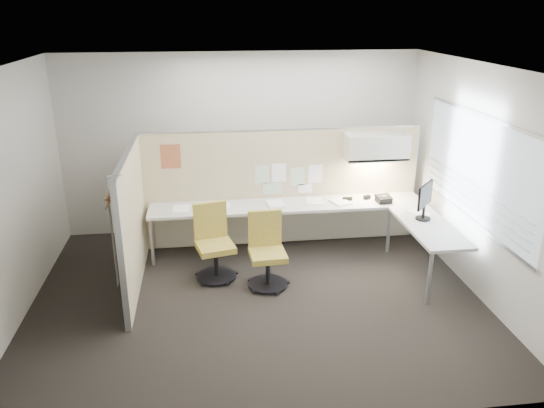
{
  "coord_description": "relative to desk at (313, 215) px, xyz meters",
  "views": [
    {
      "loc": [
        -0.55,
        -5.82,
        3.41
      ],
      "look_at": [
        0.3,
        0.8,
        0.92
      ],
      "focal_mm": 35.0,
      "sensor_mm": 36.0,
      "label": 1
    }
  ],
  "objects": [
    {
      "name": "phone",
      "position": [
        1.05,
        0.04,
        0.18
      ],
      "size": [
        0.23,
        0.22,
        0.12
      ],
      "rotation": [
        0.0,
        0.0,
        0.12
      ],
      "color": "black",
      "rests_on": "desk"
    },
    {
      "name": "partition_left",
      "position": [
        -2.43,
        -0.63,
        0.27
      ],
      "size": [
        0.06,
        2.2,
        1.75
      ],
      "primitive_type": "cube",
      "color": "tan",
      "rests_on": "floor"
    },
    {
      "name": "floor",
      "position": [
        -0.93,
        -1.13,
        -0.61
      ],
      "size": [
        5.5,
        4.5,
        0.01
      ],
      "primitive_type": "cube",
      "color": "black",
      "rests_on": "ground"
    },
    {
      "name": "wall_front",
      "position": [
        -0.93,
        -3.38,
        0.8
      ],
      "size": [
        5.5,
        0.02,
        2.8
      ],
      "primitive_type": "cube",
      "color": "beige",
      "rests_on": "ground"
    },
    {
      "name": "paper_stack_5",
      "position": [
        1.4,
        -0.46,
        0.14
      ],
      "size": [
        0.31,
        0.35,
        0.02
      ],
      "primitive_type": "cube",
      "rotation": [
        0.0,
        0.0,
        0.29
      ],
      "color": "white",
      "rests_on": "desk"
    },
    {
      "name": "chair_left",
      "position": [
        -1.43,
        -0.53,
        -0.14
      ],
      "size": [
        0.56,
        0.57,
        0.99
      ],
      "rotation": [
        0.0,
        0.0,
        0.23
      ],
      "color": "black",
      "rests_on": "floor"
    },
    {
      "name": "paper_stack_1",
      "position": [
        -1.31,
        0.14,
        0.14
      ],
      "size": [
        0.28,
        0.33,
        0.02
      ],
      "primitive_type": "cube",
      "rotation": [
        0.0,
        0.0,
        -0.17
      ],
      "color": "white",
      "rests_on": "desk"
    },
    {
      "name": "monitor",
      "position": [
        1.37,
        -0.67,
        0.42
      ],
      "size": [
        0.34,
        0.38,
        0.5
      ],
      "rotation": [
        0.0,
        0.0,
        0.84
      ],
      "color": "black",
      "rests_on": "desk"
    },
    {
      "name": "wall_right",
      "position": [
        1.82,
        -1.13,
        0.8
      ],
      "size": [
        0.02,
        4.5,
        2.8
      ],
      "primitive_type": "cube",
      "color": "beige",
      "rests_on": "ground"
    },
    {
      "name": "paper_stack_4",
      "position": [
        0.43,
        0.12,
        0.14
      ],
      "size": [
        0.31,
        0.36,
        0.02
      ],
      "primitive_type": "cube",
      "rotation": [
        0.0,
        0.0,
        0.31
      ],
      "color": "white",
      "rests_on": "desk"
    },
    {
      "name": "pinned_papers",
      "position": [
        -0.3,
        0.44,
        0.43
      ],
      "size": [
        1.01,
        0.0,
        0.47
      ],
      "color": "#8CBF8C",
      "rests_on": "partition_back"
    },
    {
      "name": "paper_stack_2",
      "position": [
        -0.52,
        0.1,
        0.15
      ],
      "size": [
        0.25,
        0.32,
        0.05
      ],
      "primitive_type": "cube",
      "rotation": [
        0.0,
        0.0,
        0.08
      ],
      "color": "white",
      "rests_on": "desk"
    },
    {
      "name": "paper_stack_0",
      "position": [
        -1.86,
        0.09,
        0.14
      ],
      "size": [
        0.24,
        0.31,
        0.03
      ],
      "primitive_type": "cube",
      "rotation": [
        0.0,
        0.0,
        -0.04
      ],
      "color": "white",
      "rests_on": "desk"
    },
    {
      "name": "poster",
      "position": [
        -1.98,
        0.44,
        0.82
      ],
      "size": [
        0.28,
        0.0,
        0.35
      ],
      "primitive_type": "cube",
      "color": "orange",
      "rests_on": "partition_back"
    },
    {
      "name": "wall_back",
      "position": [
        -0.93,
        1.12,
        0.8
      ],
      "size": [
        5.5,
        0.02,
        2.8
      ],
      "primitive_type": "cube",
      "color": "beige",
      "rests_on": "ground"
    },
    {
      "name": "desk",
      "position": [
        0.0,
        0.0,
        0.0
      ],
      "size": [
        4.0,
        2.07,
        0.73
      ],
      "color": "beige",
      "rests_on": "floor"
    },
    {
      "name": "task_light_strip",
      "position": [
        0.97,
        0.26,
        0.7
      ],
      "size": [
        0.6,
        0.06,
        0.02
      ],
      "primitive_type": "cube",
      "color": "#FFEABF",
      "rests_on": "overhead_bin"
    },
    {
      "name": "coat_hook",
      "position": [
        -2.51,
        -1.56,
        0.83
      ],
      "size": [
        0.18,
        0.41,
        1.25
      ],
      "color": "silver",
      "rests_on": "partition_left"
    },
    {
      "name": "wall_left",
      "position": [
        -3.68,
        -1.13,
        0.8
      ],
      "size": [
        0.02,
        4.5,
        2.8
      ],
      "primitive_type": "cube",
      "color": "beige",
      "rests_on": "ground"
    },
    {
      "name": "tape_dispenser",
      "position": [
        0.86,
        0.21,
        0.16
      ],
      "size": [
        0.12,
        0.09,
        0.06
      ],
      "primitive_type": "cube",
      "rotation": [
        0.0,
        0.0,
        0.4
      ],
      "color": "black",
      "rests_on": "desk"
    },
    {
      "name": "stapler",
      "position": [
        0.56,
        0.19,
        0.15
      ],
      "size": [
        0.14,
        0.05,
        0.05
      ],
      "primitive_type": "cube",
      "rotation": [
        0.0,
        0.0,
        -0.04
      ],
      "color": "black",
      "rests_on": "desk"
    },
    {
      "name": "chair_right",
      "position": [
        -0.76,
        -0.84,
        -0.15
      ],
      "size": [
        0.51,
        0.51,
        0.96
      ],
      "rotation": [
        0.0,
        0.0,
        0.05
      ],
      "color": "black",
      "rests_on": "floor"
    },
    {
      "name": "ceiling",
      "position": [
        -0.93,
        -1.13,
        2.2
      ],
      "size": [
        5.5,
        4.5,
        0.01
      ],
      "primitive_type": "cube",
      "color": "white",
      "rests_on": "wall_back"
    },
    {
      "name": "overhead_bin",
      "position": [
        0.97,
        0.26,
        0.91
      ],
      "size": [
        0.9,
        0.36,
        0.38
      ],
      "primitive_type": "cube",
      "color": "beige",
      "rests_on": "partition_back"
    },
    {
      "name": "window_pane",
      "position": [
        1.79,
        -1.13,
        0.95
      ],
      "size": [
        0.01,
        2.8,
        1.3
      ],
      "primitive_type": "cube",
      "color": "#95A2AD",
      "rests_on": "wall_right"
    },
    {
      "name": "partition_back",
      "position": [
        -0.38,
        0.47,
        0.27
      ],
      "size": [
        4.1,
        0.06,
        1.75
      ],
      "primitive_type": "cube",
      "color": "tan",
      "rests_on": "floor"
    },
    {
      "name": "paper_stack_3",
      "position": [
        0.06,
        0.2,
        0.14
      ],
      "size": [
        0.28,
        0.33,
        0.01
      ],
      "primitive_type": "cube",
      "rotation": [
        0.0,
        0.0,
        -0.16
      ],
      "color": "white",
      "rests_on": "desk"
    }
  ]
}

